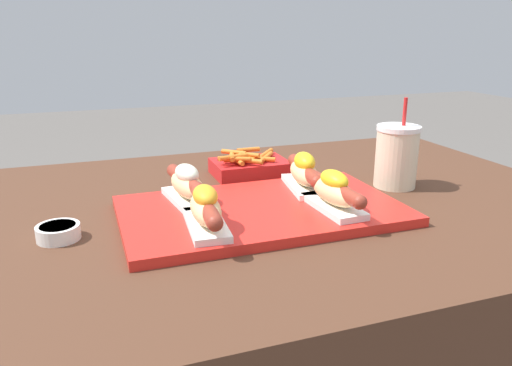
{
  "coord_description": "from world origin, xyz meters",
  "views": [
    {
      "loc": [
        -0.3,
        -0.89,
        1.04
      ],
      "look_at": [
        -0.0,
        -0.05,
        0.76
      ],
      "focal_mm": 35.0,
      "sensor_mm": 36.0,
      "label": 1
    }
  ],
  "objects": [
    {
      "name": "fries_basket",
      "position": [
        0.07,
        0.19,
        0.72
      ],
      "size": [
        0.18,
        0.13,
        0.06
      ],
      "color": "red",
      "rests_on": "patio_table"
    },
    {
      "name": "drink_cup",
      "position": [
        0.34,
        -0.0,
        0.77
      ],
      "size": [
        0.09,
        0.09,
        0.2
      ],
      "color": "beige",
      "rests_on": "patio_table"
    },
    {
      "name": "sauce_bowl",
      "position": [
        -0.36,
        -0.06,
        0.71
      ],
      "size": [
        0.07,
        0.07,
        0.03
      ],
      "color": "white",
      "rests_on": "patio_table"
    },
    {
      "name": "patio_table",
      "position": [
        0.0,
        0.0,
        0.35
      ],
      "size": [
        1.42,
        0.91,
        0.7
      ],
      "color": "#4C2D1E",
      "rests_on": "ground_plane"
    },
    {
      "name": "hot_dog_3",
      "position": [
        0.12,
        -0.0,
        0.75
      ],
      "size": [
        0.08,
        0.19,
        0.08
      ],
      "color": "white",
      "rests_on": "serving_tray"
    },
    {
      "name": "hot_dog_0",
      "position": [
        -0.12,
        -0.14,
        0.75
      ],
      "size": [
        0.07,
        0.19,
        0.07
      ],
      "color": "white",
      "rests_on": "serving_tray"
    },
    {
      "name": "hot_dog_2",
      "position": [
        -0.12,
        0.0,
        0.75
      ],
      "size": [
        0.08,
        0.19,
        0.07
      ],
      "color": "white",
      "rests_on": "serving_tray"
    },
    {
      "name": "hot_dog_1",
      "position": [
        0.12,
        -0.13,
        0.75
      ],
      "size": [
        0.07,
        0.19,
        0.07
      ],
      "color": "white",
      "rests_on": "serving_tray"
    },
    {
      "name": "serving_tray",
      "position": [
        -0.0,
        -0.07,
        0.71
      ],
      "size": [
        0.52,
        0.31,
        0.02
      ],
      "color": "red",
      "rests_on": "patio_table"
    }
  ]
}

